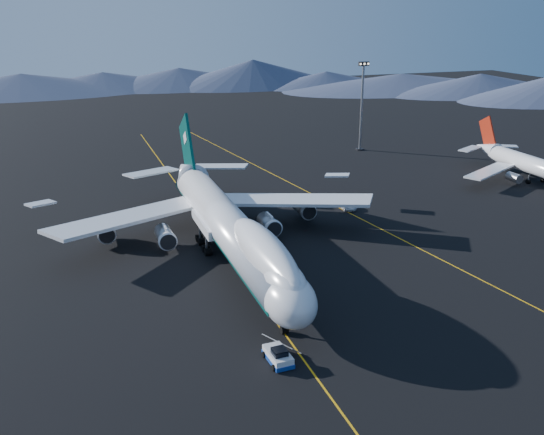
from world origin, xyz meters
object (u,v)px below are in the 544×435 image
object	(u,v)px
second_jet	(539,167)
service_van	(346,205)
pushback_tug	(278,357)
floodlight_mast	(362,106)
boeing_747	(229,225)

from	to	relation	value
second_jet	service_van	xyz separation A→B (m)	(-51.42, -2.24, -3.15)
pushback_tug	service_van	xyz separation A→B (m)	(33.00, 49.69, 0.15)
pushback_tug	floodlight_mast	world-z (taller)	floodlight_mast
second_jet	floodlight_mast	xyz separation A→B (m)	(-23.57, 46.15, 8.89)
boeing_747	second_jet	xyz separation A→B (m)	(81.42, 19.46, -1.87)
pushback_tug	second_jet	distance (m)	99.17
pushback_tug	second_jet	bearing A→B (deg)	28.28
service_van	floodlight_mast	size ratio (longest dim) A/B	0.22
service_van	second_jet	bearing A→B (deg)	-0.65
boeing_747	floodlight_mast	size ratio (longest dim) A/B	2.86
second_jet	service_van	world-z (taller)	second_jet
boeing_747	service_van	size ratio (longest dim) A/B	12.71
pushback_tug	service_van	distance (m)	59.65
boeing_747	pushback_tug	size ratio (longest dim) A/B	14.94
second_jet	floodlight_mast	distance (m)	52.58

